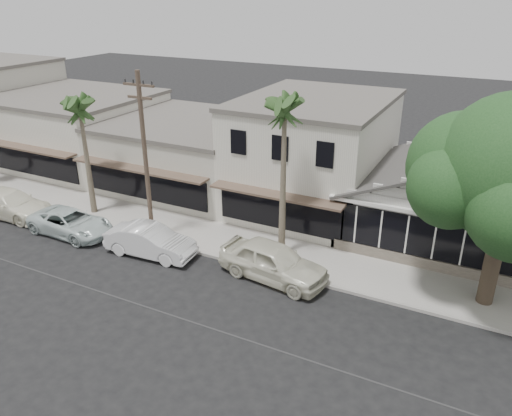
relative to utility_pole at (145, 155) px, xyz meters
The scene contains 14 objects.
ground 11.44m from the utility_pole, 30.02° to the right, with size 140.00×140.00×0.00m, color black.
sidewalk_north 5.06m from the utility_pole, 57.17° to the left, with size 90.00×3.50×0.15m, color #9E9991.
corner_shop 15.93m from the utility_pole, 27.45° to the left, with size 10.40×8.60×5.10m.
row_building_near 10.36m from the utility_pole, 54.14° to the left, with size 8.00×10.00×6.50m, color silver.
row_building_midnear 9.23m from the utility_pole, 109.87° to the left, with size 10.00×10.00×4.20m, color beige.
row_building_midfar 16.01m from the utility_pole, 148.42° to the left, with size 11.00×10.00×5.00m, color silver.
utility_pole is the anchor object (origin of this frame).
car_0 8.47m from the utility_pole, ahead, with size 2.13×5.29×1.80m, color silver.
car_1 4.36m from the utility_pole, 55.07° to the right, with size 1.65×4.73×1.56m, color white.
car_2 6.22m from the utility_pole, 161.65° to the right, with size 2.29×4.96×1.38m, color silver.
car_3 10.33m from the utility_pole, behind, with size 2.20×5.42×1.57m, color white.
shade_tree 16.61m from the utility_pole, ahead, with size 8.25×7.46×9.15m.
palm_east 7.62m from the utility_pole, 11.72° to the left, with size 2.75×2.75×8.62m.
palm_mid 5.62m from the utility_pole, 167.78° to the left, with size 3.20×3.20×7.53m.
Camera 1 is at (6.87, -13.81, 12.54)m, focal length 35.00 mm.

